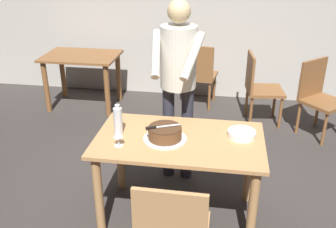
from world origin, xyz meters
TOP-DOWN VIEW (x-y plane):
  - ground_plane at (0.00, 0.00)m, footprint 14.00×14.00m
  - back_wall at (0.00, 2.84)m, footprint 10.00×0.12m
  - main_dining_table at (0.00, 0.00)m, footprint 1.32×0.77m
  - cake_on_platter at (-0.11, -0.04)m, footprint 0.34×0.34m
  - cake_knife at (-0.17, -0.06)m, footprint 0.26×0.13m
  - plate_stack at (0.48, 0.10)m, footprint 0.22×0.22m
  - wine_glass_near at (-0.44, -0.18)m, footprint 0.08×0.08m
  - water_bottle at (-0.49, 0.01)m, footprint 0.07×0.07m
  - person_cutting_cake at (-0.09, 0.60)m, footprint 0.47×0.56m
  - background_table at (-1.62, 2.14)m, footprint 1.00×0.70m
  - background_chair_0 at (0.76, 1.98)m, footprint 0.48×0.48m
  - background_chair_1 at (-0.03, 2.36)m, footprint 0.50×0.50m
  - background_chair_2 at (1.44, 1.77)m, footprint 0.62×0.62m

SIDE VIEW (x-z plane):
  - ground_plane at x=0.00m, z-range 0.00..0.00m
  - background_chair_0 at x=0.76m, z-range 0.04..0.94m
  - background_chair_1 at x=-0.03m, z-range 0.04..0.94m
  - background_chair_2 at x=1.44m, z-range 0.04..0.94m
  - background_table at x=-1.62m, z-range 0.21..0.95m
  - main_dining_table at x=0.00m, z-range 0.24..0.99m
  - plate_stack at x=0.48m, z-range 0.75..0.80m
  - cake_on_platter at x=-0.11m, z-range 0.75..0.86m
  - wine_glass_near at x=-0.44m, z-range 0.78..0.92m
  - water_bottle at x=-0.49m, z-range 0.74..0.99m
  - cake_knife at x=-0.17m, z-range 0.86..0.88m
  - person_cutting_cake at x=-0.09m, z-range 0.22..1.94m
  - back_wall at x=0.00m, z-range 0.00..2.70m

